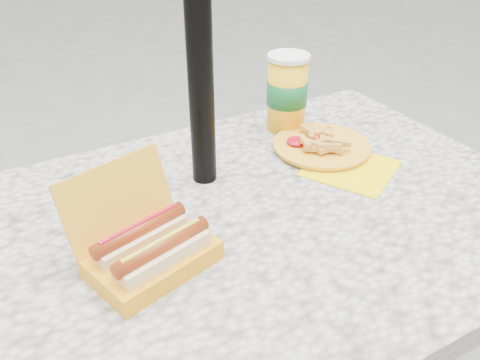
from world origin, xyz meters
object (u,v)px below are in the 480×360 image
hotdog_box (150,249)px  fries_plate (323,147)px  umbrella_pole (198,8)px  soda_cup (287,93)px

hotdog_box → fries_plate: bearing=4.3°
umbrella_pole → fries_plate: (0.29, -0.03, -0.34)m
umbrella_pole → fries_plate: size_ratio=6.61×
umbrella_pole → hotdog_box: umbrella_pole is taller
fries_plate → soda_cup: 0.17m
hotdog_box → soda_cup: size_ratio=1.25×
fries_plate → soda_cup: size_ratio=1.77×
umbrella_pole → fries_plate: 0.45m
fries_plate → umbrella_pole: bearing=174.3°
hotdog_box → soda_cup: soda_cup is taller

